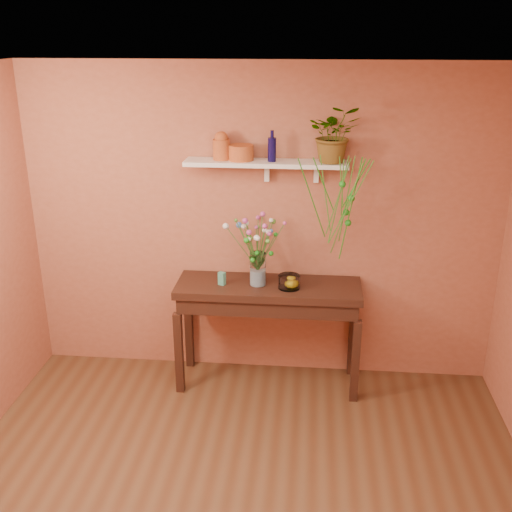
{
  "coord_description": "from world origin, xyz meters",
  "views": [
    {
      "loc": [
        0.42,
        -2.86,
        2.92
      ],
      "look_at": [
        0.0,
        1.55,
        1.25
      ],
      "focal_mm": 42.43,
      "sensor_mm": 36.0,
      "label": 1
    }
  ],
  "objects_px": {
    "spider_plant": "(335,134)",
    "bouquet": "(255,237)",
    "terracotta_jug": "(221,146)",
    "glass_bowl": "(289,282)",
    "glass_vase": "(258,271)",
    "blue_bottle": "(272,149)",
    "sideboard": "(268,299)"
  },
  "relations": [
    {
      "from": "blue_bottle",
      "to": "spider_plant",
      "type": "height_order",
      "value": "spider_plant"
    },
    {
      "from": "sideboard",
      "to": "bouquet",
      "type": "xyz_separation_m",
      "value": [
        -0.11,
        -0.01,
        0.55
      ]
    },
    {
      "from": "spider_plant",
      "to": "glass_bowl",
      "type": "distance_m",
      "value": 1.23
    },
    {
      "from": "spider_plant",
      "to": "bouquet",
      "type": "relative_size",
      "value": 0.85
    },
    {
      "from": "glass_vase",
      "to": "bouquet",
      "type": "relative_size",
      "value": 0.53
    },
    {
      "from": "bouquet",
      "to": "spider_plant",
      "type": "bearing_deg",
      "value": 13.18
    },
    {
      "from": "blue_bottle",
      "to": "spider_plant",
      "type": "bearing_deg",
      "value": 1.42
    },
    {
      "from": "bouquet",
      "to": "blue_bottle",
      "type": "bearing_deg",
      "value": 47.28
    },
    {
      "from": "sideboard",
      "to": "blue_bottle",
      "type": "xyz_separation_m",
      "value": [
        0.01,
        0.12,
        1.24
      ]
    },
    {
      "from": "glass_vase",
      "to": "sideboard",
      "type": "bearing_deg",
      "value": 5.5
    },
    {
      "from": "glass_vase",
      "to": "terracotta_jug",
      "type": "bearing_deg",
      "value": 152.56
    },
    {
      "from": "spider_plant",
      "to": "bouquet",
      "type": "distance_m",
      "value": 1.02
    },
    {
      "from": "terracotta_jug",
      "to": "bouquet",
      "type": "height_order",
      "value": "terracotta_jug"
    },
    {
      "from": "sideboard",
      "to": "glass_bowl",
      "type": "height_order",
      "value": "glass_bowl"
    },
    {
      "from": "terracotta_jug",
      "to": "glass_bowl",
      "type": "relative_size",
      "value": 1.26
    },
    {
      "from": "terracotta_jug",
      "to": "glass_vase",
      "type": "distance_m",
      "value": 1.05
    },
    {
      "from": "sideboard",
      "to": "spider_plant",
      "type": "distance_m",
      "value": 1.45
    },
    {
      "from": "sideboard",
      "to": "glass_bowl",
      "type": "bearing_deg",
      "value": -17.28
    },
    {
      "from": "glass_bowl",
      "to": "terracotta_jug",
      "type": "bearing_deg",
      "value": 160.22
    },
    {
      "from": "terracotta_jug",
      "to": "bouquet",
      "type": "relative_size",
      "value": 0.43
    },
    {
      "from": "terracotta_jug",
      "to": "spider_plant",
      "type": "distance_m",
      "value": 0.89
    },
    {
      "from": "bouquet",
      "to": "glass_bowl",
      "type": "height_order",
      "value": "bouquet"
    },
    {
      "from": "glass_bowl",
      "to": "spider_plant",
      "type": "bearing_deg",
      "value": 30.63
    },
    {
      "from": "glass_vase",
      "to": "bouquet",
      "type": "xyz_separation_m",
      "value": [
        -0.02,
        0.0,
        0.3
      ]
    },
    {
      "from": "glass_bowl",
      "to": "blue_bottle",
      "type": "bearing_deg",
      "value": 132.64
    },
    {
      "from": "blue_bottle",
      "to": "bouquet",
      "type": "height_order",
      "value": "blue_bottle"
    },
    {
      "from": "blue_bottle",
      "to": "bouquet",
      "type": "xyz_separation_m",
      "value": [
        -0.12,
        -0.13,
        -0.69
      ]
    },
    {
      "from": "sideboard",
      "to": "terracotta_jug",
      "type": "height_order",
      "value": "terracotta_jug"
    },
    {
      "from": "spider_plant",
      "to": "bouquet",
      "type": "bearing_deg",
      "value": -166.82
    },
    {
      "from": "terracotta_jug",
      "to": "blue_bottle",
      "type": "xyz_separation_m",
      "value": [
        0.41,
        -0.03,
        -0.01
      ]
    },
    {
      "from": "terracotta_jug",
      "to": "glass_bowl",
      "type": "bearing_deg",
      "value": -19.78
    },
    {
      "from": "blue_bottle",
      "to": "glass_bowl",
      "type": "xyz_separation_m",
      "value": [
        0.16,
        -0.18,
        -1.06
      ]
    }
  ]
}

